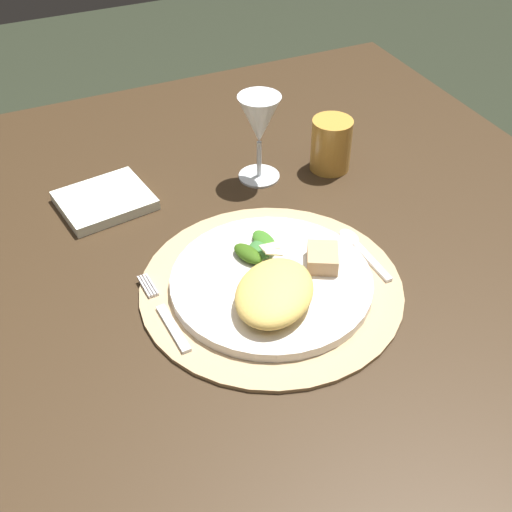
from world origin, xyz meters
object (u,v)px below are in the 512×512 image
Objects in this scene: dining_table at (197,319)px; dinner_plate at (271,282)px; fork at (165,315)px; spoon at (357,246)px; napkin at (105,201)px; amber_tumbler at (331,145)px; wine_glass at (259,123)px.

dinner_plate is (0.07, -0.12, 0.15)m from dining_table.
fork is 1.24× the size of spoon.
fork is 0.28m from napkin.
dining_table is 0.36m from amber_tumbler.
spoon reaches higher than fork.
amber_tumbler is at bearing 46.51° from dinner_plate.
napkin is at bearing 91.27° from fork.
amber_tumbler is at bearing 21.66° from dining_table.
napkin is 0.38m from amber_tumbler.
dinner_plate reaches higher than napkin.
amber_tumbler is at bearing -7.83° from napkin.
spoon is (0.30, 0.02, -0.00)m from fork.
amber_tumbler reaches higher than napkin.
dinner_plate is 0.32m from amber_tumbler.
wine_glass is at bearing -6.50° from napkin.
dinner_plate is 3.05× the size of amber_tumbler.
dinner_plate is 0.15m from spoon.
dining_table is 4.74× the size of dinner_plate.
dining_table is 8.31× the size of fork.
amber_tumbler is (0.29, 0.12, 0.18)m from dining_table.
dining_table is at bearing -140.93° from wine_glass.
dinner_plate is at bearing -1.28° from fork.
fork is at bearing -176.23° from spoon.
dining_table is at bearing 55.66° from fork.
fork is at bearing 178.72° from dinner_plate.
amber_tumbler reaches higher than fork.
dinner_plate is 0.29m from wine_glass.
napkin reaches higher than fork.
dinner_plate reaches higher than dining_table.
spoon is at bearing 3.77° from fork.
napkin is 0.93× the size of wine_glass.
fork is (-0.08, -0.11, 0.15)m from dining_table.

